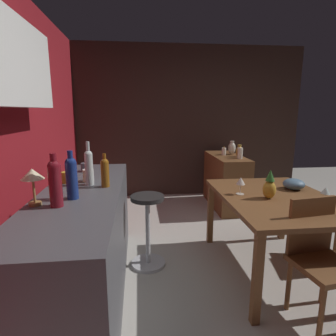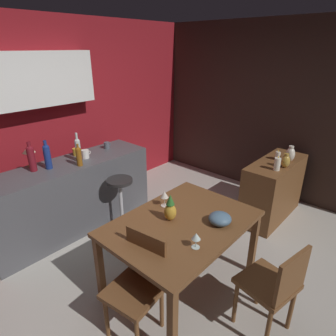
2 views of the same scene
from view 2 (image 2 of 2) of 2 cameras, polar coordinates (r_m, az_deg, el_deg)
name	(u,v)px [view 2 (image 2 of 2)]	position (r m, az deg, el deg)	size (l,w,h in m)	color
ground_plane	(165,270)	(3.27, -0.65, -19.64)	(9.00, 9.00, 0.00)	#B7B2A8
wall_kitchen_back	(45,113)	(4.15, -23.32, 10.09)	(5.20, 0.33, 2.60)	maroon
wall_side_right	(260,109)	(4.81, 17.84, 11.04)	(0.10, 4.40, 2.60)	#33231E
dining_table	(182,229)	(2.71, 2.74, -11.99)	(1.36, 0.98, 0.74)	brown
kitchen_counter	(72,196)	(3.88, -18.64, -5.31)	(2.10, 0.60, 0.90)	#4C4C51
sideboard_cabinet	(273,189)	(4.18, 20.13, -4.02)	(1.10, 0.44, 0.82)	brown
chair_near_window	(138,282)	(2.48, -5.91, -21.59)	(0.45, 0.45, 0.88)	brown
chair_by_doorway	(274,286)	(2.56, 20.39, -21.09)	(0.47, 0.47, 0.86)	brown
bar_stool	(121,203)	(3.70, -9.32, -6.94)	(0.34, 0.34, 0.72)	#262323
wine_glass_left	(196,237)	(2.32, 5.61, -13.50)	(0.07, 0.07, 0.14)	silver
wine_glass_right	(164,195)	(2.84, -0.71, -5.40)	(0.08, 0.08, 0.16)	silver
pineapple_centerpiece	(170,209)	(2.63, 0.45, -8.21)	(0.11, 0.11, 0.26)	gold
fruit_bowl	(220,219)	(2.65, 10.31, -9.90)	(0.20, 0.20, 0.11)	slate
wine_bottle_amber	(79,156)	(3.54, -17.35, 2.39)	(0.07, 0.07, 0.27)	#8C5114
wine_bottle_ruby	(31,157)	(3.57, -25.59, 1.97)	(0.08, 0.08, 0.35)	maroon
wine_bottle_clear	(78,149)	(3.68, -17.50, 3.70)	(0.07, 0.07, 0.36)	silver
wine_bottle_cobalt	(47,155)	(3.57, -22.94, 2.34)	(0.08, 0.08, 0.34)	navy
cup_slate	(107,145)	(4.09, -12.08, 4.46)	(0.11, 0.08, 0.09)	#515660
cup_mustard	(76,152)	(3.92, -17.79, 3.09)	(0.13, 0.09, 0.10)	gold
cup_white	(85,154)	(3.79, -16.14, 2.70)	(0.13, 0.09, 0.11)	white
counter_lamp	(29,151)	(3.71, -26.01, 3.01)	(0.14, 0.14, 0.24)	#A58447
pillar_candle_tall	(278,156)	(4.07, 21.03, 2.30)	(0.07, 0.07, 0.14)	white
pillar_candle_short	(277,164)	(3.72, 20.93, 0.73)	(0.08, 0.08, 0.18)	white
vase_brass	(286,161)	(3.84, 22.40, 1.29)	(0.10, 0.10, 0.18)	#B78C38
vase_ceramic_ivory	(290,154)	(4.05, 23.17, 2.52)	(0.12, 0.12, 0.21)	beige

